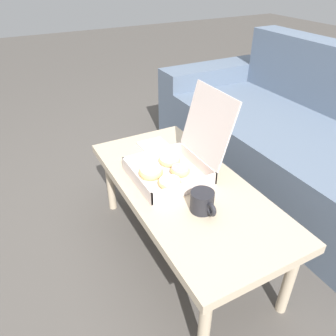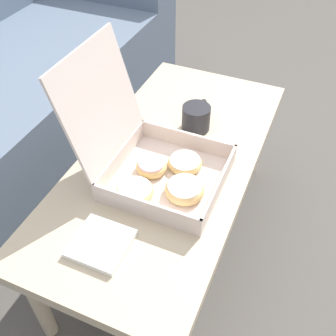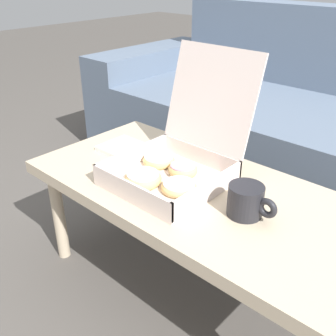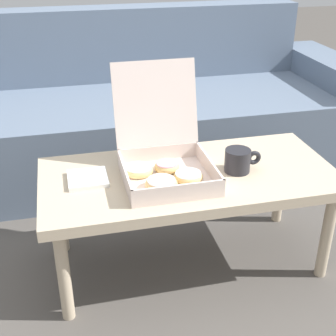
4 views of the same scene
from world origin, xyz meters
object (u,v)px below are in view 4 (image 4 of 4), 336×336
object	(u,v)px
couch	(142,115)
pastry_box	(163,160)
coffee_mug	(238,160)
coffee_table	(189,183)

from	to	relation	value
couch	pastry_box	bearing A→B (deg)	-95.86
pastry_box	coffee_mug	world-z (taller)	pastry_box
coffee_mug	pastry_box	bearing A→B (deg)	174.23
couch	coffee_mug	xyz separation A→B (m)	(0.18, -0.99, 0.17)
couch	coffee_mug	bearing A→B (deg)	-79.71
couch	coffee_table	xyz separation A→B (m)	(0.00, -0.96, 0.08)
couch	pastry_box	world-z (taller)	couch
couch	coffee_table	size ratio (longest dim) A/B	2.24
couch	coffee_table	distance (m)	0.97
coffee_table	couch	bearing A→B (deg)	90.00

